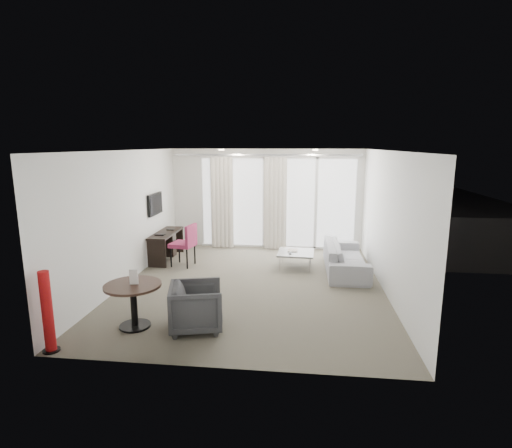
# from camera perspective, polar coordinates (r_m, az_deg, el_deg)

# --- Properties ---
(floor) EXTENTS (5.00, 6.00, 0.00)m
(floor) POSITION_cam_1_polar(r_m,az_deg,el_deg) (7.93, -0.49, -8.67)
(floor) COLOR #5C5748
(floor) RESTS_ON ground
(ceiling) EXTENTS (5.00, 6.00, 0.00)m
(ceiling) POSITION_cam_1_polar(r_m,az_deg,el_deg) (7.45, -0.53, 10.47)
(ceiling) COLOR white
(ceiling) RESTS_ON ground
(wall_left) EXTENTS (0.00, 6.00, 2.60)m
(wall_left) POSITION_cam_1_polar(r_m,az_deg,el_deg) (8.26, -17.99, 0.93)
(wall_left) COLOR silver
(wall_left) RESTS_ON ground
(wall_right) EXTENTS (0.00, 6.00, 2.60)m
(wall_right) POSITION_cam_1_polar(r_m,az_deg,el_deg) (7.70, 18.30, 0.18)
(wall_right) COLOR silver
(wall_right) RESTS_ON ground
(wall_front) EXTENTS (5.00, 0.00, 2.60)m
(wall_front) POSITION_cam_1_polar(r_m,az_deg,el_deg) (4.70, -4.97, -6.16)
(wall_front) COLOR silver
(wall_front) RESTS_ON ground
(window_panel) EXTENTS (4.00, 0.02, 2.38)m
(window_panel) POSITION_cam_1_polar(r_m,az_deg,el_deg) (10.51, 3.10, 3.03)
(window_panel) COLOR white
(window_panel) RESTS_ON ground
(window_frame) EXTENTS (4.10, 0.06, 2.44)m
(window_frame) POSITION_cam_1_polar(r_m,az_deg,el_deg) (10.49, 3.09, 3.02)
(window_frame) COLOR white
(window_frame) RESTS_ON ground
(curtain_left) EXTENTS (0.60, 0.20, 2.38)m
(curtain_left) POSITION_cam_1_polar(r_m,az_deg,el_deg) (10.53, -4.87, 3.03)
(curtain_left) COLOR beige
(curtain_left) RESTS_ON ground
(curtain_right) EXTENTS (0.60, 0.20, 2.38)m
(curtain_right) POSITION_cam_1_polar(r_m,az_deg,el_deg) (10.35, 2.76, 2.91)
(curtain_right) COLOR beige
(curtain_right) RESTS_ON ground
(curtain_track) EXTENTS (4.80, 0.04, 0.04)m
(curtain_track) POSITION_cam_1_polar(r_m,az_deg,el_deg) (10.26, 1.42, 9.86)
(curtain_track) COLOR #B2B2B7
(curtain_track) RESTS_ON ceiling
(downlight_a) EXTENTS (0.12, 0.12, 0.02)m
(downlight_a) POSITION_cam_1_polar(r_m,az_deg,el_deg) (9.18, -4.97, 10.52)
(downlight_a) COLOR #FFE0B2
(downlight_a) RESTS_ON ceiling
(downlight_b) EXTENTS (0.12, 0.12, 0.02)m
(downlight_b) POSITION_cam_1_polar(r_m,az_deg,el_deg) (9.00, 8.48, 10.43)
(downlight_b) COLOR #FFE0B2
(downlight_b) RESTS_ON ceiling
(desk) EXTENTS (0.44, 1.41, 0.66)m
(desk) POSITION_cam_1_polar(r_m,az_deg,el_deg) (9.77, -12.67, -3.07)
(desk) COLOR black
(desk) RESTS_ON floor
(tv) EXTENTS (0.05, 0.80, 0.50)m
(tv) POSITION_cam_1_polar(r_m,az_deg,el_deg) (9.56, -14.21, 2.79)
(tv) COLOR black
(tv) RESTS_ON wall_left
(desk_chair) EXTENTS (0.61, 0.58, 0.96)m
(desk_chair) POSITION_cam_1_polar(r_m,az_deg,el_deg) (9.16, -10.43, -2.95)
(desk_chair) COLOR #8F264B
(desk_chair) RESTS_ON floor
(round_table) EXTENTS (0.89, 0.89, 0.67)m
(round_table) POSITION_cam_1_polar(r_m,az_deg,el_deg) (6.37, -17.04, -11.09)
(round_table) COLOR #311F17
(round_table) RESTS_ON floor
(menu_card) EXTENTS (0.13, 0.04, 0.23)m
(menu_card) POSITION_cam_1_polar(r_m,az_deg,el_deg) (6.23, -17.04, -7.82)
(menu_card) COLOR white
(menu_card) RESTS_ON round_table
(red_lamp) EXTENTS (0.24, 0.24, 1.11)m
(red_lamp) POSITION_cam_1_polar(r_m,az_deg,el_deg) (6.00, -27.65, -11.07)
(red_lamp) COLOR #A11011
(red_lamp) RESTS_ON floor
(tub_armchair) EXTENTS (0.93, 0.91, 0.70)m
(tub_armchair) POSITION_cam_1_polar(r_m,az_deg,el_deg) (6.09, -8.51, -11.60)
(tub_armchair) COLOR #333336
(tub_armchair) RESTS_ON floor
(coffee_table) EXTENTS (0.83, 0.83, 0.35)m
(coffee_table) POSITION_cam_1_polar(r_m,az_deg,el_deg) (9.01, 5.69, -5.08)
(coffee_table) COLOR gray
(coffee_table) RESTS_ON floor
(remote) EXTENTS (0.07, 0.18, 0.02)m
(remote) POSITION_cam_1_polar(r_m,az_deg,el_deg) (8.82, 4.92, -4.19)
(remote) COLOR black
(remote) RESTS_ON coffee_table
(magazine) EXTENTS (0.21, 0.27, 0.02)m
(magazine) POSITION_cam_1_polar(r_m,az_deg,el_deg) (9.06, 5.26, -3.78)
(magazine) COLOR gray
(magazine) RESTS_ON coffee_table
(sofa) EXTENTS (0.83, 2.12, 0.62)m
(sofa) POSITION_cam_1_polar(r_m,az_deg,el_deg) (8.88, 12.64, -4.66)
(sofa) COLOR #95959C
(sofa) RESTS_ON floor
(terrace_slab) EXTENTS (5.60, 3.00, 0.12)m
(terrace_slab) POSITION_cam_1_polar(r_m,az_deg,el_deg) (12.23, 3.46, -1.80)
(terrace_slab) COLOR #4D4D50
(terrace_slab) RESTS_ON ground
(rattan_chair_a) EXTENTS (0.57, 0.57, 0.76)m
(rattan_chair_a) POSITION_cam_1_polar(r_m,az_deg,el_deg) (11.56, 5.83, -0.38)
(rattan_chair_a) COLOR brown
(rattan_chair_a) RESTS_ON terrace_slab
(rattan_chair_b) EXTENTS (0.65, 0.65, 0.74)m
(rattan_chair_b) POSITION_cam_1_polar(r_m,az_deg,el_deg) (12.67, 12.60, 0.40)
(rattan_chair_b) COLOR brown
(rattan_chair_b) RESTS_ON terrace_slab
(rattan_table) EXTENTS (0.58, 0.58, 0.50)m
(rattan_table) POSITION_cam_1_polar(r_m,az_deg,el_deg) (11.48, 10.66, -1.27)
(rattan_table) COLOR brown
(rattan_table) RESTS_ON terrace_slab
(balustrade) EXTENTS (5.50, 0.06, 1.05)m
(balustrade) POSITION_cam_1_polar(r_m,az_deg,el_deg) (13.54, 3.81, 1.89)
(balustrade) COLOR #B2B2B7
(balustrade) RESTS_ON terrace_slab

